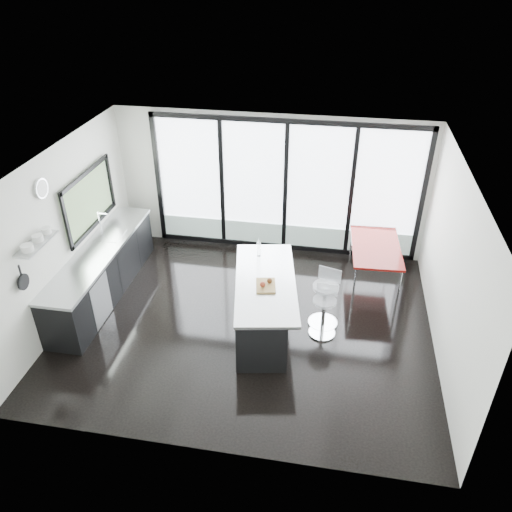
% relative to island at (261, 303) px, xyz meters
% --- Properties ---
extents(floor, '(6.00, 5.00, 0.00)m').
position_rel_island_xyz_m(floor, '(-0.23, 0.02, -0.46)').
color(floor, black).
rests_on(floor, ground).
extents(ceiling, '(6.00, 5.00, 0.00)m').
position_rel_island_xyz_m(ceiling, '(-0.23, 0.02, 2.34)').
color(ceiling, white).
rests_on(ceiling, wall_back).
extents(wall_back, '(6.00, 0.09, 2.80)m').
position_rel_island_xyz_m(wall_back, '(0.04, 2.49, 0.81)').
color(wall_back, beige).
rests_on(wall_back, ground).
extents(wall_front, '(6.00, 0.00, 2.80)m').
position_rel_island_xyz_m(wall_front, '(-0.23, -2.48, 0.94)').
color(wall_front, beige).
rests_on(wall_front, ground).
extents(wall_left, '(0.26, 5.00, 2.80)m').
position_rel_island_xyz_m(wall_left, '(-3.21, 0.29, 1.10)').
color(wall_left, beige).
rests_on(wall_left, ground).
extents(wall_right, '(0.00, 5.00, 2.80)m').
position_rel_island_xyz_m(wall_right, '(2.77, 0.02, 0.94)').
color(wall_right, beige).
rests_on(wall_right, ground).
extents(counter_cabinets, '(0.69, 3.24, 1.36)m').
position_rel_island_xyz_m(counter_cabinets, '(-2.91, 0.42, 0.00)').
color(counter_cabinets, black).
rests_on(counter_cabinets, floor).
extents(island, '(1.31, 2.35, 1.18)m').
position_rel_island_xyz_m(island, '(0.00, 0.00, 0.00)').
color(island, black).
rests_on(island, floor).
extents(bar_stool_near, '(0.48, 0.48, 0.68)m').
position_rel_island_xyz_m(bar_stool_near, '(1.01, -0.02, -0.12)').
color(bar_stool_near, silver).
rests_on(bar_stool_near, floor).
extents(bar_stool_far, '(0.60, 0.60, 0.77)m').
position_rel_island_xyz_m(bar_stool_far, '(1.01, 0.24, -0.07)').
color(bar_stool_far, silver).
rests_on(bar_stool_far, floor).
extents(red_table, '(0.92, 1.53, 0.80)m').
position_rel_island_xyz_m(red_table, '(1.82, 1.57, -0.06)').
color(red_table, maroon).
rests_on(red_table, floor).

